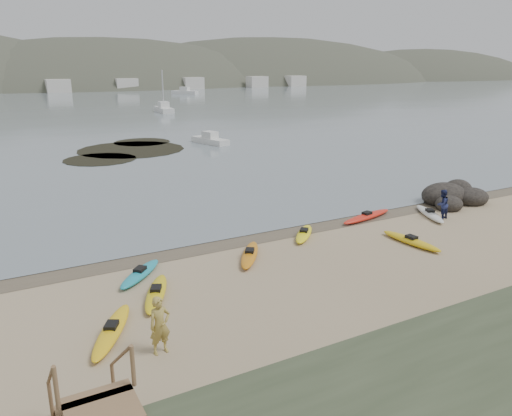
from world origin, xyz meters
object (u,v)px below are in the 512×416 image
rock_cluster (453,199)px  stairs (91,405)px  person_west (160,325)px  person_east (442,204)px

rock_cluster → stairs: bearing=-157.0°
person_west → person_east: person_west is taller
stairs → rock_cluster: bearing=23.0°
person_west → person_east: (19.38, 5.74, -0.08)m
stairs → person_west: size_ratio=1.38×
person_west → rock_cluster: bearing=13.4°
person_east → rock_cluster: bearing=-156.6°
person_west → person_east: 20.21m
rock_cluster → person_east: bearing=-148.5°
person_west → rock_cluster: 24.35m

